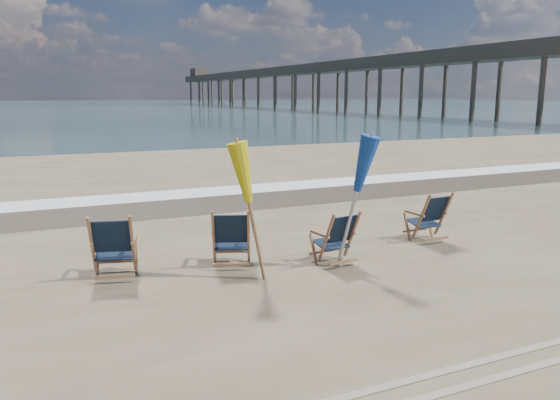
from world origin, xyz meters
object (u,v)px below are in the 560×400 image
(beach_chair_0, at_px, (133,246))
(umbrella_blue, at_px, (353,168))
(beach_chair_1, at_px, (249,238))
(beach_chair_3, at_px, (444,216))
(beach_chair_2, at_px, (352,236))
(umbrella_yellow, at_px, (252,178))
(fishing_pier, at_px, (310,81))

(beach_chair_0, relative_size, umbrella_blue, 0.48)
(beach_chair_1, xyz_separation_m, beach_chair_3, (3.82, 0.02, -0.01))
(beach_chair_2, distance_m, beach_chair_3, 2.29)
(beach_chair_1, relative_size, beach_chair_3, 1.02)
(beach_chair_2, height_order, beach_chair_3, beach_chair_3)
(umbrella_yellow, xyz_separation_m, umbrella_blue, (1.58, -0.13, 0.07))
(umbrella_blue, bearing_deg, fishing_pier, 62.91)
(beach_chair_3, bearing_deg, umbrella_yellow, 5.96)
(beach_chair_1, relative_size, umbrella_blue, 0.46)
(beach_chair_1, bearing_deg, beach_chair_2, -175.06)
(beach_chair_2, distance_m, fishing_pier, 81.93)
(beach_chair_1, distance_m, umbrella_yellow, 1.15)
(beach_chair_1, bearing_deg, umbrella_blue, 176.19)
(beach_chair_1, height_order, umbrella_blue, umbrella_blue)
(beach_chair_2, xyz_separation_m, umbrella_yellow, (-1.72, -0.08, 1.04))
(beach_chair_1, distance_m, umbrella_blue, 1.91)
(fishing_pier, bearing_deg, umbrella_blue, -117.09)
(beach_chair_2, distance_m, umbrella_yellow, 2.01)
(beach_chair_1, relative_size, umbrella_yellow, 0.48)
(beach_chair_1, height_order, fishing_pier, fishing_pier)
(beach_chair_1, height_order, beach_chair_3, beach_chair_1)
(beach_chair_1, bearing_deg, beach_chair_3, -158.83)
(beach_chair_3, relative_size, umbrella_yellow, 0.47)
(umbrella_blue, relative_size, fishing_pier, 0.01)
(umbrella_yellow, height_order, fishing_pier, fishing_pier)
(umbrella_yellow, bearing_deg, fishing_pier, 61.90)
(beach_chair_0, bearing_deg, beach_chair_3, -167.02)
(beach_chair_3, distance_m, umbrella_blue, 2.71)
(beach_chair_2, bearing_deg, umbrella_blue, 48.89)
(beach_chair_0, height_order, beach_chair_3, beach_chair_0)
(umbrella_yellow, bearing_deg, umbrella_blue, -4.72)
(umbrella_blue, bearing_deg, beach_chair_2, 54.97)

